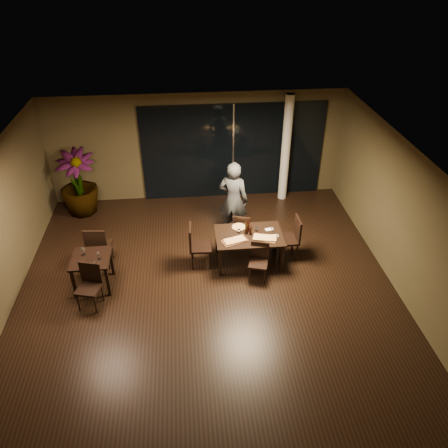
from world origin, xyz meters
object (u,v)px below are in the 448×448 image
chair_main_right (292,236)px  bottle_b (251,230)px  chair_side_far (98,245)px  diner (233,200)px  chair_main_near (259,259)px  main_table (249,238)px  potted_plant (78,183)px  chair_main_left (196,244)px  chair_side_near (90,283)px  side_table (91,263)px  bottle_c (248,225)px  bottle_a (247,227)px  chair_main_far (242,228)px

chair_main_right → bottle_b: (-0.96, -0.08, 0.29)m
chair_side_far → bottle_b: chair_side_far is taller
diner → chair_main_near: bearing=124.9°
main_table → potted_plant: size_ratio=0.85×
chair_main_left → chair_side_near: (-2.18, -1.05, -0.05)m
side_table → chair_side_far: chair_side_far is taller
main_table → chair_main_near: 0.59m
chair_main_right → chair_side_near: chair_main_right is taller
chair_side_far → bottle_c: size_ratio=3.28×
bottle_a → chair_main_near: bearing=-71.4°
chair_side_near → bottle_c: bearing=34.4°
chair_side_near → potted_plant: size_ratio=0.54×
chair_side_far → bottle_a: size_ratio=3.22×
chair_side_near → bottle_c: 3.58m
side_table → bottle_b: bearing=8.4°
bottle_b → main_table: bearing=-167.8°
chair_side_near → chair_main_left: bearing=40.6°
side_table → bottle_a: 3.41m
chair_main_far → chair_main_right: size_ratio=0.83×
chair_main_right → bottle_a: (-1.05, -0.03, 0.33)m
chair_main_left → bottle_b: 1.25m
chair_main_right → chair_side_near: bearing=-75.8°
chair_main_near → diner: diner is taller
side_table → chair_side_far: bearing=86.3°
main_table → chair_main_far: size_ratio=1.73×
diner → bottle_b: diner is taller
main_table → chair_main_left: chair_main_left is taller
chair_main_near → chair_side_near: chair_side_near is taller
chair_main_near → chair_main_right: chair_main_right is taller
diner → bottle_a: size_ratio=6.01×
main_table → diner: diner is taller
bottle_a → chair_main_far: bearing=90.0°
chair_main_far → chair_main_near: size_ratio=1.02×
chair_side_near → bottle_b: bearing=32.0°
chair_main_left → diner: 1.56m
side_table → chair_main_far: chair_main_far is taller
main_table → chair_side_near: 3.53m
chair_side_far → bottle_a: bottle_a is taller
bottle_a → bottle_c: bottle_a is taller
chair_main_near → bottle_c: bottle_c is taller
diner → bottle_b: size_ratio=7.66×
chair_side_far → bottle_b: bearing=-176.6°
bottle_b → chair_main_right: bearing=4.7°
chair_main_left → bottle_c: 1.23m
chair_main_right → chair_side_far: 4.36m
side_table → chair_side_near: chair_side_near is taller
chair_main_far → bottle_b: (0.09, -0.65, 0.39)m
chair_main_right → bottle_b: chair_main_right is taller
main_table → chair_main_right: bearing=4.9°
chair_main_right → diner: diner is taller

